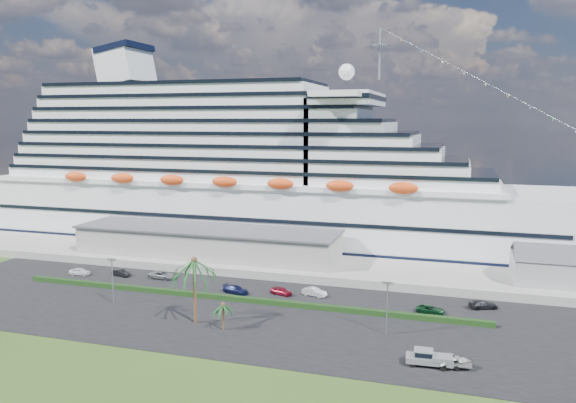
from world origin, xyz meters
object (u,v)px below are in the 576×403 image
(pickup_truck, at_px, (429,357))
(boat_trailer, at_px, (454,360))
(cruise_ship, at_px, (257,180))
(parked_car_3, at_px, (236,289))

(pickup_truck, relative_size, boat_trailer, 1.08)
(cruise_ship, distance_m, pickup_truck, 82.68)
(cruise_ship, xyz_separation_m, pickup_truck, (48.25, -65.35, -15.39))
(parked_car_3, bearing_deg, boat_trailer, -104.47)
(cruise_ship, height_order, parked_car_3, cruise_ship)
(cruise_ship, relative_size, parked_car_3, 37.10)
(boat_trailer, bearing_deg, cruise_ship, 128.36)
(pickup_truck, bearing_deg, parked_car_3, 149.47)
(pickup_truck, xyz_separation_m, boat_trailer, (3.22, 0.31, -0.09))
(cruise_ship, relative_size, boat_trailer, 33.28)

